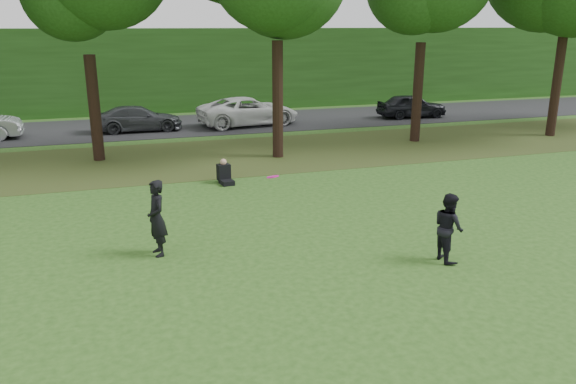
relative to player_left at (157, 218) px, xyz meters
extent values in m
plane|color=#264A17|center=(1.58, -3.33, -0.90)|extent=(120.00, 120.00, 0.00)
cube|color=#413817|center=(1.58, 9.67, -0.90)|extent=(60.00, 7.00, 0.01)
cube|color=black|center=(1.58, 17.67, -0.89)|extent=(70.00, 7.00, 0.02)
cube|color=#1E4213|center=(1.58, 23.67, 1.60)|extent=(70.00, 3.00, 5.00)
imported|color=black|center=(0.00, 0.00, 0.00)|extent=(0.56, 0.73, 1.81)
imported|color=black|center=(6.29, -2.30, -0.11)|extent=(0.63, 0.80, 1.60)
imported|color=#393B40|center=(0.46, 16.61, -0.26)|extent=(4.34, 1.77, 1.26)
imported|color=silver|center=(6.20, 16.63, -0.14)|extent=(5.67, 3.20, 1.50)
imported|color=black|center=(15.86, 16.34, -0.21)|extent=(4.04, 1.79, 1.35)
cylinder|color=#E3139C|center=(2.48, -1.15, 1.09)|extent=(0.33, 0.34, 0.09)
cube|color=black|center=(2.74, 5.50, -0.82)|extent=(0.47, 0.61, 0.16)
cube|color=black|center=(2.70, 5.77, -0.54)|extent=(0.46, 0.39, 0.56)
sphere|color=tan|center=(2.70, 5.77, -0.18)|extent=(0.22, 0.22, 0.22)
cylinder|color=black|center=(-1.42, 10.57, 1.15)|extent=(0.44, 0.44, 4.12)
cylinder|color=black|center=(5.58, 8.97, 1.41)|extent=(0.44, 0.44, 4.62)
cylinder|color=black|center=(12.58, 10.17, 1.32)|extent=(0.44, 0.44, 4.45)
cylinder|color=black|center=(19.58, 9.37, 1.68)|extent=(0.44, 0.44, 5.17)
camera|label=1|loc=(-0.78, -12.61, 4.30)|focal=35.00mm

